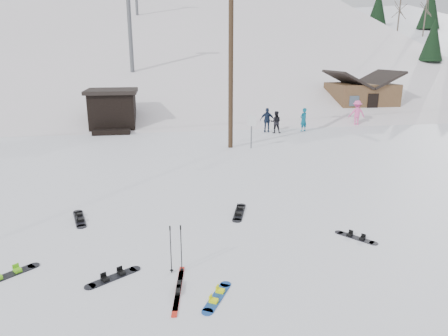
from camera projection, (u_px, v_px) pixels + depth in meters
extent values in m
plane|color=white|center=(256.00, 290.00, 8.90)|extent=(200.00, 200.00, 0.00)
cube|color=white|center=(172.00, 164.00, 64.35)|extent=(60.00, 85.24, 65.97)
cube|color=white|center=(406.00, 156.00, 65.39)|extent=(45.66, 93.98, 54.59)
cylinder|color=#3A2819|center=(231.00, 65.00, 21.26)|extent=(0.26, 0.26, 9.00)
cylinder|color=#595B60|center=(251.00, 132.00, 22.04)|extent=(0.07, 0.07, 1.80)
cube|color=white|center=(252.00, 121.00, 21.83)|extent=(0.50, 0.04, 0.60)
cube|color=black|center=(113.00, 111.00, 27.67)|extent=(3.00, 3.00, 2.50)
cube|color=black|center=(112.00, 91.00, 27.29)|extent=(3.40, 3.40, 0.25)
cube|color=black|center=(112.00, 132.00, 26.27)|extent=(2.40, 1.20, 0.30)
cylinder|color=#595B60|center=(130.00, 28.00, 34.71)|extent=(0.36, 0.36, 8.00)
cube|color=brown|center=(360.00, 100.00, 33.67)|extent=(5.00, 4.00, 2.70)
cube|color=black|center=(347.00, 79.00, 32.99)|extent=(2.69, 4.40, 1.43)
cube|color=black|center=(377.00, 79.00, 33.42)|extent=(2.69, 4.40, 1.43)
cube|color=black|center=(372.00, 106.00, 31.83)|extent=(0.90, 0.06, 1.90)
cube|color=#18479E|center=(217.00, 297.00, 8.60)|extent=(0.75, 1.06, 0.02)
cylinder|color=#18479E|center=(226.00, 284.00, 9.09)|extent=(0.25, 0.25, 0.02)
cylinder|color=#18479E|center=(207.00, 312.00, 8.12)|extent=(0.25, 0.25, 0.02)
cube|color=#EEF70D|center=(220.00, 291.00, 8.77)|extent=(0.22, 0.20, 0.07)
cube|color=#EEF70D|center=(214.00, 301.00, 8.42)|extent=(0.22, 0.20, 0.07)
cube|color=#B51E12|center=(178.00, 292.00, 8.80)|extent=(0.38, 1.76, 0.03)
cube|color=black|center=(178.00, 290.00, 8.78)|extent=(0.14, 0.33, 0.08)
cube|color=#B51E12|center=(179.00, 287.00, 8.97)|extent=(0.38, 1.76, 0.03)
cube|color=black|center=(179.00, 285.00, 8.96)|extent=(0.14, 0.33, 0.08)
cylinder|color=black|center=(171.00, 250.00, 9.44)|extent=(0.02, 0.02, 1.18)
cylinder|color=black|center=(172.00, 270.00, 9.59)|extent=(0.09, 0.09, 0.01)
cylinder|color=black|center=(170.00, 228.00, 9.28)|extent=(0.04, 0.04, 0.11)
cylinder|color=black|center=(181.00, 250.00, 9.48)|extent=(0.02, 0.02, 1.18)
cylinder|color=black|center=(182.00, 269.00, 9.63)|extent=(0.09, 0.09, 0.01)
cylinder|color=black|center=(181.00, 227.00, 9.32)|extent=(0.04, 0.04, 0.11)
cube|color=black|center=(113.00, 277.00, 9.37)|extent=(1.11, 0.84, 0.02)
cylinder|color=black|center=(135.00, 269.00, 9.74)|extent=(0.26, 0.26, 0.02)
cylinder|color=black|center=(90.00, 287.00, 9.00)|extent=(0.26, 0.26, 0.02)
cube|color=black|center=(121.00, 272.00, 9.49)|extent=(0.22, 0.24, 0.08)
cube|color=black|center=(105.00, 279.00, 9.22)|extent=(0.22, 0.24, 0.08)
cube|color=black|center=(80.00, 219.00, 12.69)|extent=(0.62, 1.34, 0.03)
cylinder|color=black|center=(78.00, 212.00, 13.26)|extent=(0.30, 0.30, 0.03)
cylinder|color=black|center=(82.00, 227.00, 12.12)|extent=(0.30, 0.30, 0.03)
cube|color=black|center=(79.00, 215.00, 12.88)|extent=(0.25, 0.21, 0.09)
cube|color=black|center=(80.00, 220.00, 12.47)|extent=(0.25, 0.21, 0.09)
cube|color=black|center=(8.00, 275.00, 9.45)|extent=(1.11, 0.98, 0.02)
cylinder|color=black|center=(34.00, 266.00, 9.89)|extent=(0.28, 0.28, 0.02)
cube|color=#68CD18|center=(17.00, 270.00, 9.60)|extent=(0.24, 0.25, 0.08)
cube|color=black|center=(356.00, 238.00, 11.40)|extent=(0.83, 0.97, 0.02)
cylinder|color=black|center=(374.00, 243.00, 11.06)|extent=(0.24, 0.24, 0.02)
cylinder|color=black|center=(339.00, 232.00, 11.74)|extent=(0.24, 0.24, 0.02)
cube|color=black|center=(362.00, 238.00, 11.27)|extent=(0.21, 0.21, 0.07)
cube|color=black|center=(350.00, 234.00, 11.51)|extent=(0.21, 0.21, 0.07)
cube|color=black|center=(239.00, 213.00, 13.20)|extent=(0.70, 1.35, 0.03)
cylinder|color=black|center=(241.00, 205.00, 13.83)|extent=(0.30, 0.30, 0.03)
cylinder|color=black|center=(237.00, 220.00, 12.57)|extent=(0.30, 0.30, 0.03)
cube|color=black|center=(240.00, 208.00, 13.41)|extent=(0.26, 0.22, 0.09)
cube|color=black|center=(238.00, 214.00, 12.96)|extent=(0.26, 0.22, 0.09)
imported|color=#0D6B8A|center=(303.00, 120.00, 27.01)|extent=(0.68, 0.60, 1.57)
imported|color=black|center=(276.00, 122.00, 26.38)|extent=(0.82, 0.71, 1.46)
imported|color=#F355A1|center=(357.00, 113.00, 29.05)|extent=(1.25, 0.80, 1.83)
imported|color=#17223A|center=(267.00, 120.00, 26.64)|extent=(1.02, 0.60, 1.63)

